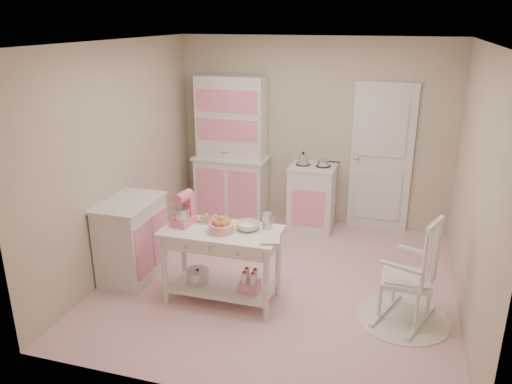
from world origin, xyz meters
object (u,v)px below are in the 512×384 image
rocking_chair (408,269)px  work_table (222,265)px  stand_mixer (183,209)px  bread_basket (221,228)px  stove (312,197)px  hutch (231,150)px  base_cabinet (132,239)px

rocking_chair → work_table: rocking_chair is taller
work_table → rocking_chair: bearing=4.8°
stand_mixer → bread_basket: stand_mixer is taller
stove → bread_basket: bearing=-103.5°
hutch → rocking_chair: size_ratio=1.89×
stove → bread_basket: stove is taller
rocking_chair → base_cabinet: bearing=-159.5°
work_table → stand_mixer: (-0.42, 0.02, 0.57)m
bread_basket → stand_mixer: bearing=171.0°
hutch → stove: size_ratio=2.26×
hutch → bread_basket: bearing=-73.3°
base_cabinet → stand_mixer: (0.73, -0.17, 0.51)m
work_table → hutch: bearing=106.6°
base_cabinet → stand_mixer: bearing=-13.0°
rocking_chair → bread_basket: (-1.82, -0.20, 0.30)m
stove → work_table: 2.21m
stove → base_cabinet: bearing=-131.0°
base_cabinet → stand_mixer: stand_mixer is taller
rocking_chair → bread_basket: rocking_chair is taller
stove → bread_basket: 2.29m
hutch → work_table: size_ratio=1.73×
stove → rocking_chair: 2.37m
stand_mixer → base_cabinet: bearing=177.9°
base_cabinet → bread_basket: (1.17, -0.24, 0.39)m
hutch → bread_basket: (0.67, -2.24, -0.19)m
stove → base_cabinet: 2.59m
hutch → stand_mixer: bearing=-83.9°
rocking_chair → bread_basket: 1.85m
hutch → bread_basket: size_ratio=8.32×
rocking_chair → work_table: 1.85m
rocking_chair → stand_mixer: size_ratio=3.24×
hutch → work_table: 2.38m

